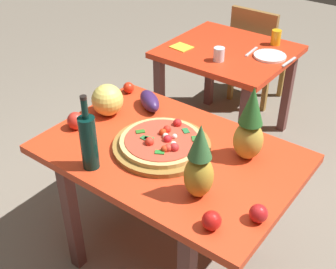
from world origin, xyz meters
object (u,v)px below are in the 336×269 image
at_px(drinking_glass_juice, 276,37).
at_px(napkin_folded, 182,47).
at_px(pizza_board, 162,146).
at_px(dinner_plate, 270,56).
at_px(wine_bottle, 89,141).
at_px(dining_chair, 257,50).
at_px(background_table, 227,64).
at_px(tomato_near_board, 129,88).
at_px(fork_utensil, 251,52).
at_px(tomato_at_corner, 258,213).
at_px(eggplant, 150,101).
at_px(pizza, 162,141).
at_px(pineapple_left, 250,127).
at_px(melon, 107,100).
at_px(pineapple_right, 199,165).
at_px(tomato_by_bottle, 212,221).
at_px(knife_utensil, 289,62).
at_px(drinking_glass_water, 219,54).
at_px(bell_pepper, 76,121).
at_px(display_table, 170,165).

height_order(drinking_glass_juice, napkin_folded, drinking_glass_juice).
distance_m(pizza_board, dinner_plate, 1.28).
distance_m(pizza_board, wine_bottle, 0.37).
bearing_deg(wine_bottle, dining_chair, 96.82).
height_order(background_table, tomato_near_board, tomato_near_board).
xyz_separation_m(background_table, drinking_glass_juice, (0.23, 0.28, 0.17)).
bearing_deg(fork_utensil, tomato_at_corner, -64.69).
xyz_separation_m(eggplant, fork_utensil, (0.08, 1.02, -0.04)).
xyz_separation_m(background_table, dining_chair, (-0.07, 0.63, -0.12)).
bearing_deg(eggplant, wine_bottle, -78.42).
bearing_deg(pizza, background_table, 106.14).
distance_m(pizza, fork_utensil, 1.30).
bearing_deg(background_table, napkin_folded, -148.16).
xyz_separation_m(tomato_at_corner, napkin_folded, (-1.23, 1.22, -0.03)).
xyz_separation_m(pineapple_left, melon, (-0.78, -0.10, -0.08)).
relative_size(pizza_board, pineapple_right, 1.36).
relative_size(dining_chair, fork_utensil, 4.72).
bearing_deg(tomato_by_bottle, drinking_glass_juice, 108.22).
distance_m(pineapple_left, drinking_glass_juice, 1.42).
relative_size(eggplant, fork_utensil, 1.11).
distance_m(drinking_glass_juice, napkin_folded, 0.68).
relative_size(tomato_at_corner, knife_utensil, 0.41).
height_order(tomato_at_corner, napkin_folded, tomato_at_corner).
relative_size(wine_bottle, tomato_by_bottle, 4.76).
height_order(pizza_board, napkin_folded, pizza_board).
xyz_separation_m(background_table, tomato_at_corner, (0.95, -1.39, 0.15)).
distance_m(pineapple_left, tomato_by_bottle, 0.51).
bearing_deg(knife_utensil, tomato_by_bottle, -73.20).
xyz_separation_m(pineapple_right, knife_utensil, (-0.24, 1.46, -0.15)).
distance_m(background_table, pineapple_right, 1.58).
bearing_deg(wine_bottle, tomato_at_corner, 10.83).
relative_size(pizza_board, drinking_glass_water, 5.18).
bearing_deg(eggplant, bell_pepper, -114.55).
height_order(pineapple_left, melon, pineapple_left).
bearing_deg(tomato_at_corner, display_table, 163.17).
height_order(bell_pepper, drinking_glass_juice, drinking_glass_juice).
xyz_separation_m(tomato_by_bottle, tomato_near_board, (-0.96, 0.62, -0.01)).
bearing_deg(drinking_glass_water, pineapple_right, -62.21).
bearing_deg(dinner_plate, pineapple_right, -75.34).
bearing_deg(tomato_by_bottle, drinking_glass_water, 120.39).
relative_size(pineapple_right, fork_utensil, 1.92).
relative_size(display_table, tomato_near_board, 18.82).
xyz_separation_m(wine_bottle, dinner_plate, (0.11, 1.59, -0.13)).
xyz_separation_m(dining_chair, drinking_glass_juice, (0.30, -0.35, 0.29)).
xyz_separation_m(drinking_glass_juice, napkin_folded, (-0.51, -0.45, -0.05)).
relative_size(wine_bottle, pineapple_left, 0.99).
distance_m(wine_bottle, tomato_at_corner, 0.78).
bearing_deg(display_table, pizza_board, -170.63).
bearing_deg(napkin_folded, pizza, -58.82).
bearing_deg(eggplant, pizza, -41.97).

